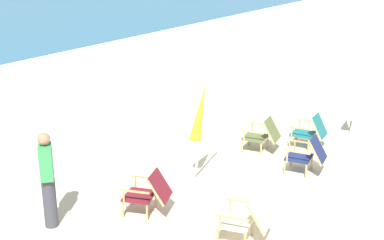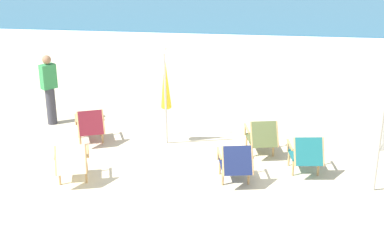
{
  "view_description": "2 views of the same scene",
  "coord_description": "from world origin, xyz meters",
  "px_view_note": "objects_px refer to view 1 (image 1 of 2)",
  "views": [
    {
      "loc": [
        -8.71,
        -4.24,
        4.52
      ],
      "look_at": [
        -0.02,
        2.16,
        0.78
      ],
      "focal_mm": 50.0,
      "sensor_mm": 36.0,
      "label": 1
    },
    {
      "loc": [
        0.82,
        -8.95,
        4.49
      ],
      "look_at": [
        -0.48,
        1.5,
        0.51
      ],
      "focal_mm": 50.0,
      "sensor_mm": 36.0,
      "label": 2
    }
  ],
  "objects_px": {
    "beach_chair_mid_center": "(308,154)",
    "person_near_chairs": "(48,179)",
    "umbrella_furled_white": "(359,83)",
    "umbrella_furled_yellow": "(200,114)",
    "beach_chair_front_right": "(149,192)",
    "beach_chair_back_right": "(246,218)",
    "beach_chair_front_left": "(263,134)",
    "beach_chair_far_center": "(310,130)"
  },
  "relations": [
    {
      "from": "beach_chair_front_left",
      "to": "umbrella_furled_yellow",
      "type": "height_order",
      "value": "umbrella_furled_yellow"
    },
    {
      "from": "umbrella_furled_white",
      "to": "umbrella_furled_yellow",
      "type": "bearing_deg",
      "value": 157.52
    },
    {
      "from": "beach_chair_back_right",
      "to": "umbrella_furled_yellow",
      "type": "xyz_separation_m",
      "value": [
        1.39,
        1.87,
        0.95
      ]
    },
    {
      "from": "beach_chair_far_center",
      "to": "beach_chair_back_right",
      "type": "bearing_deg",
      "value": -168.43
    },
    {
      "from": "beach_chair_front_left",
      "to": "beach_chair_back_right",
      "type": "bearing_deg",
      "value": -154.6
    },
    {
      "from": "beach_chair_mid_center",
      "to": "person_near_chairs",
      "type": "xyz_separation_m",
      "value": [
        -4.38,
        2.49,
        0.42
      ]
    },
    {
      "from": "beach_chair_back_right",
      "to": "beach_chair_front_left",
      "type": "height_order",
      "value": "beach_chair_front_left"
    },
    {
      "from": "umbrella_furled_yellow",
      "to": "umbrella_furled_white",
      "type": "xyz_separation_m",
      "value": [
        3.92,
        -1.62,
        0.0
      ]
    },
    {
      "from": "beach_chair_far_center",
      "to": "beach_chair_front_left",
      "type": "bearing_deg",
      "value": 137.44
    },
    {
      "from": "umbrella_furled_white",
      "to": "beach_chair_mid_center",
      "type": "bearing_deg",
      "value": 178.01
    },
    {
      "from": "beach_chair_mid_center",
      "to": "beach_chair_far_center",
      "type": "xyz_separation_m",
      "value": [
        1.27,
        0.52,
        0.0
      ]
    },
    {
      "from": "beach_chair_far_center",
      "to": "person_near_chairs",
      "type": "bearing_deg",
      "value": 160.82
    },
    {
      "from": "beach_chair_mid_center",
      "to": "person_near_chairs",
      "type": "distance_m",
      "value": 5.05
    },
    {
      "from": "umbrella_furled_white",
      "to": "beach_chair_back_right",
      "type": "bearing_deg",
      "value": -177.32
    },
    {
      "from": "beach_chair_front_right",
      "to": "beach_chair_back_right",
      "type": "bearing_deg",
      "value": -83.19
    },
    {
      "from": "beach_chair_front_right",
      "to": "umbrella_furled_white",
      "type": "bearing_deg",
      "value": -15.61
    },
    {
      "from": "beach_chair_front_right",
      "to": "person_near_chairs",
      "type": "relative_size",
      "value": 0.57
    },
    {
      "from": "beach_chair_mid_center",
      "to": "umbrella_furled_white",
      "type": "xyz_separation_m",
      "value": [
        2.4,
        -0.08,
        0.95
      ]
    },
    {
      "from": "beach_chair_mid_center",
      "to": "umbrella_furled_white",
      "type": "height_order",
      "value": "umbrella_furled_white"
    },
    {
      "from": "beach_chair_front_right",
      "to": "beach_chair_mid_center",
      "type": "relative_size",
      "value": 1.08
    },
    {
      "from": "beach_chair_back_right",
      "to": "beach_chair_mid_center",
      "type": "bearing_deg",
      "value": 6.51
    },
    {
      "from": "beach_chair_far_center",
      "to": "umbrella_furled_yellow",
      "type": "relative_size",
      "value": 0.39
    },
    {
      "from": "beach_chair_back_right",
      "to": "umbrella_furled_yellow",
      "type": "bearing_deg",
      "value": 53.32
    },
    {
      "from": "beach_chair_back_right",
      "to": "person_near_chairs",
      "type": "relative_size",
      "value": 0.55
    },
    {
      "from": "beach_chair_front_right",
      "to": "person_near_chairs",
      "type": "height_order",
      "value": "person_near_chairs"
    },
    {
      "from": "beach_chair_front_right",
      "to": "beach_chair_mid_center",
      "type": "distance_m",
      "value": 3.45
    },
    {
      "from": "beach_chair_back_right",
      "to": "beach_chair_front_left",
      "type": "xyz_separation_m",
      "value": [
        3.37,
        1.6,
        0.0
      ]
    },
    {
      "from": "beach_chair_front_right",
      "to": "beach_chair_back_right",
      "type": "height_order",
      "value": "beach_chair_back_right"
    },
    {
      "from": "beach_chair_mid_center",
      "to": "umbrella_furled_yellow",
      "type": "xyz_separation_m",
      "value": [
        -1.52,
        1.54,
        0.95
      ]
    },
    {
      "from": "umbrella_furled_white",
      "to": "person_near_chairs",
      "type": "bearing_deg",
      "value": 159.21
    },
    {
      "from": "person_near_chairs",
      "to": "umbrella_furled_white",
      "type": "bearing_deg",
      "value": -20.79
    },
    {
      "from": "umbrella_furled_yellow",
      "to": "umbrella_furled_white",
      "type": "distance_m",
      "value": 4.24
    },
    {
      "from": "umbrella_furled_white",
      "to": "person_near_chairs",
      "type": "relative_size",
      "value": 1.28
    },
    {
      "from": "beach_chair_back_right",
      "to": "person_near_chairs",
      "type": "height_order",
      "value": "person_near_chairs"
    },
    {
      "from": "beach_chair_mid_center",
      "to": "beach_chair_front_left",
      "type": "distance_m",
      "value": 1.35
    },
    {
      "from": "umbrella_furled_yellow",
      "to": "person_near_chairs",
      "type": "bearing_deg",
      "value": 161.6
    },
    {
      "from": "beach_chair_front_right",
      "to": "person_near_chairs",
      "type": "bearing_deg",
      "value": 140.57
    },
    {
      "from": "beach_chair_mid_center",
      "to": "beach_chair_front_left",
      "type": "height_order",
      "value": "same"
    },
    {
      "from": "umbrella_furled_white",
      "to": "person_near_chairs",
      "type": "xyz_separation_m",
      "value": [
        -6.78,
        2.57,
        -0.53
      ]
    },
    {
      "from": "beach_chair_front_left",
      "to": "person_near_chairs",
      "type": "xyz_separation_m",
      "value": [
        -4.84,
        1.22,
        0.42
      ]
    },
    {
      "from": "beach_chair_front_right",
      "to": "beach_chair_far_center",
      "type": "distance_m",
      "value": 4.5
    },
    {
      "from": "beach_chair_front_left",
      "to": "person_near_chairs",
      "type": "height_order",
      "value": "person_near_chairs"
    }
  ]
}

